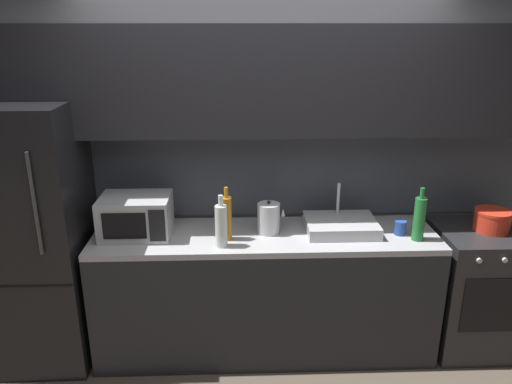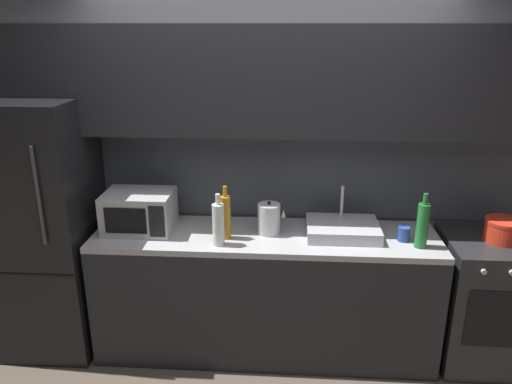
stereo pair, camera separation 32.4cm
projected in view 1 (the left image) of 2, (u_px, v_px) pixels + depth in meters
back_wall at (264, 130)px, 3.42m from camera, size 4.07×0.44×2.50m
counter_run at (265, 292)px, 3.50m from camera, size 2.33×0.60×0.90m
refrigerator at (34, 237)px, 3.29m from camera, size 0.68×0.69×1.80m
oven_range at (474, 288)px, 3.55m from camera, size 0.60×0.62×0.90m
microwave at (136, 216)px, 3.29m from camera, size 0.46×0.35×0.27m
sink_basin at (341, 225)px, 3.38m from camera, size 0.48×0.38×0.30m
kettle at (269, 218)px, 3.34m from camera, size 0.19×0.15×0.23m
wine_bottle_green at (419, 218)px, 3.21m from camera, size 0.08×0.08×0.36m
wine_bottle_clear at (221, 225)px, 3.12m from camera, size 0.08×0.08×0.34m
wine_bottle_amber at (227, 218)px, 3.22m from camera, size 0.07×0.07×0.36m
mug_blue at (400, 228)px, 3.32m from camera, size 0.08×0.08×0.10m
cooking_pot at (492, 220)px, 3.38m from camera, size 0.24×0.24×0.15m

